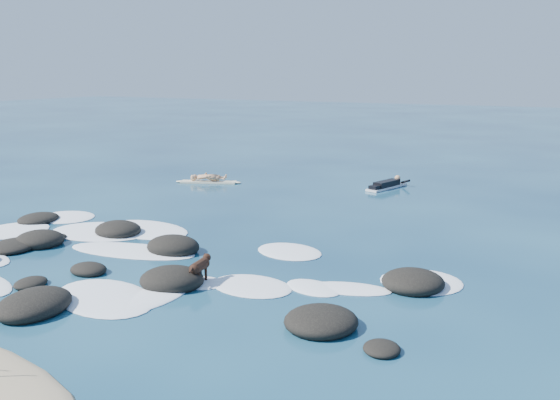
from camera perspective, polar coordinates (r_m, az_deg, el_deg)
The scene contains 6 objects.
ground at distance 16.98m, azimuth -9.61°, elevation -5.05°, with size 160.00×160.00×0.00m, color #0A2642.
reef_rocks at distance 16.16m, azimuth -13.02°, elevation -5.59°, with size 14.28×7.35×0.62m.
breaking_foam at distance 17.41m, azimuth -13.70°, elevation -4.77°, with size 14.79×7.95×0.12m.
standing_surfer_rig at distance 27.61m, azimuth -6.59°, elevation 2.90°, with size 2.83×1.38×1.68m.
paddling_surfer_rig at distance 26.64m, azimuth 9.77°, elevation 1.39°, with size 1.36×2.62×0.45m.
dog at distance 14.58m, azimuth -7.29°, elevation -5.98°, with size 0.36×1.05×0.67m.
Camera 1 is at (10.01, -12.83, 4.85)m, focal length 40.00 mm.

